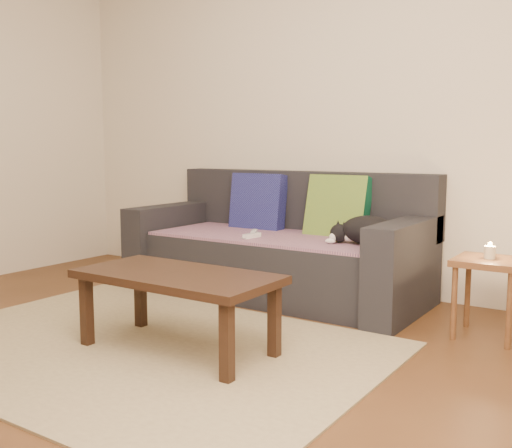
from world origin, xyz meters
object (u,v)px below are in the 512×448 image
Objects in this scene: cat at (366,231)px; side_table at (489,273)px; sofa at (279,251)px; coffee_table at (177,283)px; wii_remote_b at (252,236)px; wii_remote_a at (254,232)px.

side_table is (0.77, -0.10, -0.16)m from cat.
sofa is 2.01× the size of coffee_table.
coffee_table is at bearing -91.79° from cat.
sofa reaches higher than coffee_table.
wii_remote_a is at bearing 35.71° from wii_remote_b.
wii_remote_b is 0.14× the size of coffee_table.
wii_remote_a is (-0.11, -0.15, 0.15)m from sofa.
side_table is 1.69m from coffee_table.
wii_remote_b is (0.07, -0.13, 0.00)m from wii_remote_a.
cat is (0.71, -0.12, 0.22)m from sofa.
coffee_table is (-1.26, -1.13, -0.00)m from side_table.
cat reaches higher than coffee_table.
cat is at bearing -116.01° from wii_remote_a.
wii_remote_b is 1.10m from coffee_table.
side_table is at bearing -120.72° from wii_remote_a.
sofa is 0.75m from cat.
wii_remote_a and wii_remote_b have the same top height.
side_table is at bearing 12.82° from cat.
coffee_table is at bearing 166.93° from wii_remote_a.
side_table is (1.59, -0.06, -0.09)m from wii_remote_a.
side_table is 0.42× the size of coffee_table.
side_table is (1.52, 0.07, -0.09)m from wii_remote_b.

